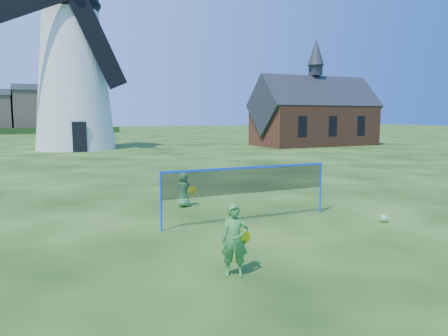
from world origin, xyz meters
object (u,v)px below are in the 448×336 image
at_px(chapel, 314,116).
at_px(player_boy, 184,190).
at_px(windmill, 73,68).
at_px(player_girl, 235,240).
at_px(play_ball, 384,218).
at_px(badminton_net, 248,181).

xyz_separation_m(chapel, player_boy, (-21.39, -22.07, -2.39)).
relative_size(windmill, player_boy, 18.59).
relative_size(chapel, player_boy, 10.97).
xyz_separation_m(player_girl, player_boy, (1.04, 6.00, -0.11)).
xyz_separation_m(player_boy, play_ball, (4.46, -4.18, -0.46)).
distance_m(badminton_net, player_girl, 4.09).
relative_size(chapel, badminton_net, 2.46).
bearing_deg(badminton_net, chapel, 50.38).
bearing_deg(badminton_net, player_girl, -120.84).
xyz_separation_m(windmill, player_girl, (0.05, -32.47, -6.47)).
xyz_separation_m(windmill, play_ball, (5.55, -30.66, -7.03)).
height_order(chapel, player_girl, chapel).
height_order(player_girl, play_ball, player_girl).
distance_m(chapel, player_girl, 36.00).
bearing_deg(badminton_net, player_boy, 112.66).
distance_m(chapel, play_ball, 31.37).
bearing_deg(player_boy, windmill, -92.44).
xyz_separation_m(chapel, play_ball, (-16.93, -26.25, -2.84)).
distance_m(windmill, player_boy, 27.30).
relative_size(chapel, play_ball, 56.45).
bearing_deg(chapel, play_ball, -122.81).
relative_size(badminton_net, player_boy, 4.46).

